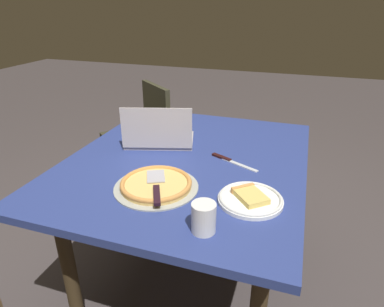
% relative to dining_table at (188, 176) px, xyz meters
% --- Properties ---
extents(ground_plane, '(12.00, 12.00, 0.00)m').
position_rel_dining_table_xyz_m(ground_plane, '(0.00, 0.00, -0.66)').
color(ground_plane, '#413A39').
extents(dining_table, '(1.26, 1.06, 0.75)m').
position_rel_dining_table_xyz_m(dining_table, '(0.00, 0.00, 0.00)').
color(dining_table, navy).
rests_on(dining_table, ground_plane).
extents(laptop, '(0.32, 0.39, 0.22)m').
position_rel_dining_table_xyz_m(laptop, '(0.10, 0.19, 0.14)').
color(laptop, '#BDB3B1').
rests_on(laptop, dining_table).
extents(pizza_plate, '(0.24, 0.24, 0.04)m').
position_rel_dining_table_xyz_m(pizza_plate, '(-0.28, -0.34, 0.11)').
color(pizza_plate, white).
rests_on(pizza_plate, dining_table).
extents(pizza_tray, '(0.33, 0.33, 0.03)m').
position_rel_dining_table_xyz_m(pizza_tray, '(-0.30, 0.03, 0.11)').
color(pizza_tray, '#A4A79D').
rests_on(pizza_tray, dining_table).
extents(table_knife, '(0.12, 0.23, 0.01)m').
position_rel_dining_table_xyz_m(table_knife, '(0.03, -0.19, 0.10)').
color(table_knife, silver).
rests_on(table_knife, dining_table).
extents(drink_cup, '(0.08, 0.08, 0.10)m').
position_rel_dining_table_xyz_m(drink_cup, '(-0.49, -0.23, 0.15)').
color(drink_cup, silver).
rests_on(drink_cup, dining_table).
extents(chair_far, '(0.58, 0.58, 0.85)m').
position_rel_dining_table_xyz_m(chair_far, '(0.82, 0.64, -0.15)').
color(chair_far, '#323121').
rests_on(chair_far, ground_plane).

